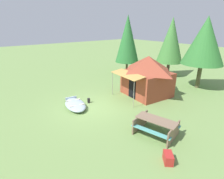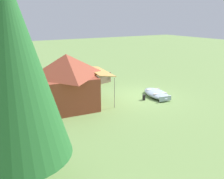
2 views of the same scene
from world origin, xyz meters
name	(u,v)px [view 1 (image 1 of 2)]	position (x,y,z in m)	size (l,w,h in m)	color
ground_plane	(94,107)	(0.00, 0.00, 0.00)	(80.00, 80.00, 0.00)	#70914D
beached_rowboat	(75,105)	(-0.63, -0.96, 0.20)	(2.40, 1.58, 0.38)	#9BADBC
canvas_cabin_tent	(147,75)	(0.62, 4.28, 1.50)	(3.54, 4.04, 2.90)	#99412C
picnic_table	(156,125)	(4.43, 0.71, 0.50)	(2.20, 1.87, 0.80)	#7F664F
cooler_box	(168,158)	(5.94, -0.40, 0.19)	(0.54, 0.32, 0.39)	#B32723
fuel_can	(89,101)	(-0.72, 0.09, 0.16)	(0.18, 0.18, 0.32)	black
pine_tree_back_left	(205,41)	(2.15, 8.87, 3.77)	(3.18, 3.18, 5.60)	brown
pine_tree_back_right	(171,40)	(-1.67, 10.05, 3.51)	(2.54, 2.54, 5.66)	#483431
pine_tree_far_center	(128,39)	(-5.02, 7.44, 3.55)	(2.45, 2.45, 5.90)	#4D3C2B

